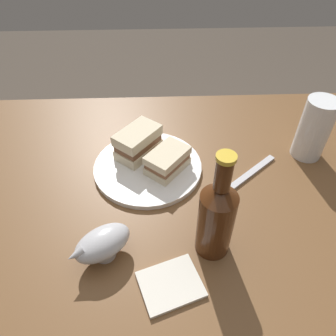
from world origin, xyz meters
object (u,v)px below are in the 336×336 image
at_px(napkin, 171,284).
at_px(pint_glass, 313,133).
at_px(gravy_boat, 102,243).
at_px(cider_bottle, 216,217).
at_px(sandwich_half_right, 138,142).
at_px(sandwich_half_left, 167,161).
at_px(fork, 251,173).
at_px(plate, 148,167).

bearing_deg(napkin, pint_glass, 43.37).
relative_size(pint_glass, napkin, 1.49).
xyz_separation_m(gravy_boat, cider_bottle, (0.22, 0.01, 0.06)).
height_order(sandwich_half_right, napkin, sandwich_half_right).
height_order(sandwich_half_left, fork, sandwich_half_left).
xyz_separation_m(plate, fork, (0.26, -0.03, -0.00)).
relative_size(plate, sandwich_half_right, 2.02).
relative_size(plate, sandwich_half_left, 2.17).
distance_m(gravy_boat, napkin, 0.15).
bearing_deg(sandwich_half_right, sandwich_half_left, -39.92).
bearing_deg(fork, sandwich_half_right, 125.56).
bearing_deg(sandwich_half_right, cider_bottle, -61.09).
bearing_deg(pint_glass, napkin, -136.63).
bearing_deg(fork, gravy_boat, 172.79).
xyz_separation_m(sandwich_half_left, gravy_boat, (-0.13, -0.23, -0.00)).
relative_size(pint_glass, fork, 0.91).
bearing_deg(sandwich_half_right, napkin, -79.48).
relative_size(cider_bottle, napkin, 2.24).
bearing_deg(fork, cider_bottle, -161.29).
xyz_separation_m(napkin, fork, (0.21, 0.29, -0.00)).
distance_m(plate, sandwich_half_right, 0.07).
relative_size(sandwich_half_right, cider_bottle, 0.55).
distance_m(sandwich_half_right, napkin, 0.37).
height_order(plate, fork, plate).
bearing_deg(gravy_boat, fork, 32.14).
relative_size(sandwich_half_left, cider_bottle, 0.51).
distance_m(plate, gravy_boat, 0.26).
bearing_deg(cider_bottle, napkin, -137.19).
relative_size(sandwich_half_left, pint_glass, 0.77).
relative_size(sandwich_half_right, gravy_boat, 1.02).
distance_m(plate, fork, 0.26).
distance_m(sandwich_half_left, gravy_boat, 0.27).
bearing_deg(pint_glass, plate, -174.30).
height_order(sandwich_half_left, pint_glass, pint_glass).
relative_size(plate, fork, 1.51).
bearing_deg(napkin, sandwich_half_left, 88.86).
height_order(cider_bottle, napkin, cider_bottle).
height_order(napkin, fork, napkin).
relative_size(gravy_boat, fork, 0.74).
bearing_deg(napkin, plate, 97.84).
bearing_deg(napkin, gravy_boat, 151.69).
xyz_separation_m(gravy_boat, fork, (0.34, 0.22, -0.04)).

